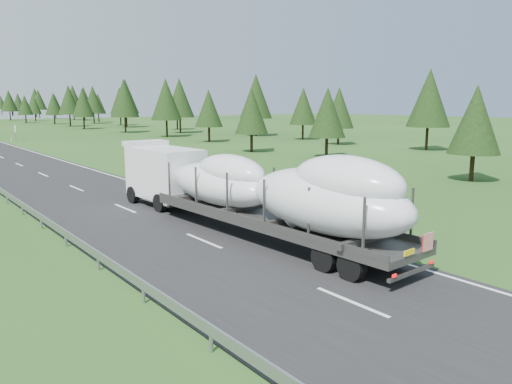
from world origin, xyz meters
TOP-DOWN VIEW (x-y plane):
  - ground at (0.00, 0.00)m, footprint 400.00×400.00m
  - highway_sign at (7.20, 80.00)m, footprint 0.08×0.90m
  - tree_line_right at (40.40, 131.36)m, footprint 27.61×354.66m
  - boat_truck at (2.44, 8.74)m, footprint 3.75×20.97m

SIDE VIEW (x-z plane):
  - ground at x=0.00m, z-range 0.00..0.00m
  - highway_sign at x=7.20m, z-range 0.51..3.11m
  - boat_truck at x=2.44m, z-range 0.16..4.49m
  - tree_line_right at x=40.40m, z-range 0.54..13.09m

